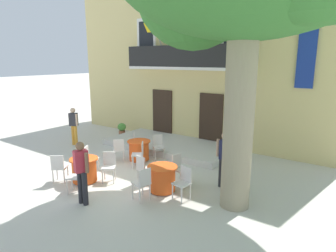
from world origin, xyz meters
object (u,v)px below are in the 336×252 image
at_px(cafe_table_near_tree, 162,178).
at_px(pedestrian_mid_plaza, 224,156).
at_px(pedestrian_near_entrance, 74,124).
at_px(cafe_chair_front_1, 140,153).
at_px(cafe_chair_near_tree_3, 143,182).
at_px(cafe_chair_middle_2, 90,158).
at_px(cafe_chair_near_tree_0, 183,181).
at_px(cafe_chair_middle_1, 109,165).
at_px(cafe_chair_front_0, 119,149).
at_px(cafe_chair_front_2, 158,145).
at_px(cafe_chair_front_3, 137,141).
at_px(cafe_table_front, 139,150).
at_px(pedestrian_by_tree, 81,169).
at_px(cafe_chair_near_tree_1, 179,167).
at_px(ground_planter_left, 122,129).
at_px(cafe_chair_near_tree_2, 144,168).
at_px(cafe_chair_middle_0, 77,175).
at_px(cafe_chair_middle_3, 59,166).
at_px(cafe_table_middle, 84,170).

distance_m(cafe_table_near_tree, pedestrian_mid_plaza, 1.91).
bearing_deg(pedestrian_near_entrance, cafe_chair_front_1, -6.60).
distance_m(cafe_chair_near_tree_3, cafe_chair_front_1, 2.49).
bearing_deg(cafe_chair_front_1, cafe_chair_middle_2, -127.96).
relative_size(cafe_chair_near_tree_0, cafe_chair_middle_2, 1.00).
relative_size(cafe_chair_middle_1, cafe_chair_middle_2, 1.00).
bearing_deg(cafe_chair_front_0, cafe_chair_front_2, 54.09).
distance_m(cafe_chair_front_0, pedestrian_near_entrance, 3.30).
distance_m(cafe_chair_front_0, cafe_chair_front_3, 1.13).
relative_size(cafe_chair_near_tree_3, cafe_chair_front_3, 1.00).
xyz_separation_m(cafe_table_near_tree, cafe_chair_middle_2, (-2.83, -0.24, 0.14)).
xyz_separation_m(cafe_table_front, pedestrian_by_tree, (1.04, -3.46, 0.57)).
relative_size(cafe_chair_near_tree_1, cafe_chair_front_3, 1.00).
bearing_deg(cafe_table_front, cafe_chair_middle_1, -76.15).
bearing_deg(ground_planter_left, cafe_chair_front_1, -38.38).
height_order(cafe_chair_near_tree_0, pedestrian_by_tree, pedestrian_by_tree).
height_order(cafe_chair_near_tree_3, cafe_chair_middle_1, same).
distance_m(cafe_chair_near_tree_2, cafe_chair_middle_0, 1.91).
height_order(cafe_chair_near_tree_0, cafe_chair_front_1, same).
relative_size(cafe_chair_near_tree_1, cafe_chair_middle_3, 1.00).
bearing_deg(cafe_chair_middle_0, cafe_chair_near_tree_1, 47.65).
height_order(cafe_chair_middle_1, pedestrian_mid_plaza, pedestrian_mid_plaza).
height_order(cafe_table_middle, cafe_chair_middle_1, cafe_chair_middle_1).
relative_size(cafe_chair_front_1, cafe_chair_front_2, 1.00).
bearing_deg(cafe_chair_middle_1, cafe_table_near_tree, 10.62).
xyz_separation_m(cafe_table_near_tree, cafe_chair_middle_0, (-1.92, -1.45, 0.14)).
bearing_deg(cafe_chair_near_tree_2, cafe_chair_near_tree_3, -51.45).
bearing_deg(cafe_chair_near_tree_1, cafe_chair_middle_3, -145.40).
height_order(cafe_chair_middle_0, pedestrian_by_tree, pedestrian_by_tree).
relative_size(cafe_chair_middle_1, cafe_chair_front_2, 1.00).
bearing_deg(pedestrian_mid_plaza, cafe_table_front, 173.82).
distance_m(cafe_chair_near_tree_2, pedestrian_mid_plaza, 2.43).
xyz_separation_m(cafe_chair_front_2, pedestrian_by_tree, (0.61, -4.07, 0.43)).
bearing_deg(cafe_table_front, cafe_table_middle, -91.69).
distance_m(cafe_chair_middle_3, pedestrian_mid_plaza, 5.00).
xyz_separation_m(cafe_chair_middle_3, pedestrian_by_tree, (1.69, -0.47, 0.43)).
height_order(cafe_chair_front_1, cafe_chair_front_3, same).
relative_size(cafe_chair_middle_1, cafe_table_front, 1.05).
bearing_deg(cafe_chair_middle_3, cafe_chair_front_2, 73.31).
bearing_deg(pedestrian_by_tree, ground_planter_left, 125.66).
bearing_deg(cafe_chair_front_3, cafe_chair_front_2, 5.72).
relative_size(cafe_chair_middle_2, pedestrian_near_entrance, 0.55).
relative_size(cafe_chair_middle_3, cafe_chair_front_0, 1.00).
height_order(cafe_chair_near_tree_3, pedestrian_by_tree, pedestrian_by_tree).
distance_m(cafe_chair_middle_2, cafe_table_front, 1.97).
xyz_separation_m(cafe_chair_near_tree_2, cafe_chair_front_1, (-1.04, 1.03, 0.00)).
height_order(cafe_chair_near_tree_1, cafe_table_middle, cafe_chair_near_tree_1).
height_order(cafe_chair_near_tree_3, cafe_chair_front_2, same).
bearing_deg(cafe_chair_near_tree_0, cafe_chair_front_3, 148.14).
relative_size(cafe_table_middle, cafe_chair_front_0, 0.95).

